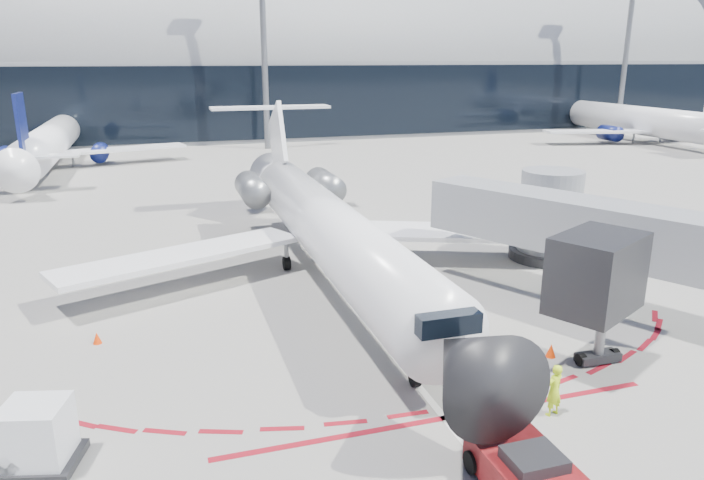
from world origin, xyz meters
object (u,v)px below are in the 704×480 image
object	(u,v)px
regional_jet	(325,225)
uld_container	(37,437)
pushback_tug	(526,472)
ramp_worker	(554,390)

from	to	relation	value
regional_jet	uld_container	bearing A→B (deg)	-131.74
regional_jet	uld_container	world-z (taller)	regional_jet
regional_jet	pushback_tug	size ratio (longest dim) A/B	6.48
pushback_tug	uld_container	world-z (taller)	uld_container
pushback_tug	regional_jet	bearing A→B (deg)	91.85
ramp_worker	uld_container	xyz separation A→B (m)	(-14.44, 1.82, 0.08)
regional_jet	ramp_worker	world-z (taller)	regional_jet
ramp_worker	uld_container	bearing A→B (deg)	-21.58
pushback_tug	ramp_worker	size ratio (longest dim) A/B	2.91
regional_jet	ramp_worker	distance (m)	14.77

